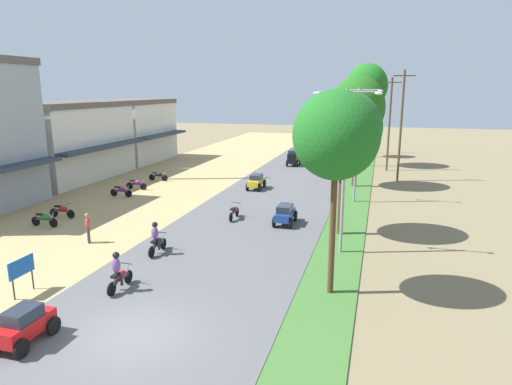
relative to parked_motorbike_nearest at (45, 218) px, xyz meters
name	(u,v)px	position (x,y,z in m)	size (l,w,h in m)	color
ground_plane	(136,337)	(11.41, -9.37, -0.55)	(180.00, 180.00, 0.00)	#7A6B4C
road_strip	(136,336)	(11.41, -9.37, -0.51)	(9.00, 140.00, 0.08)	#565659
median_strip	(307,363)	(17.11, -9.37, -0.52)	(2.40, 140.00, 0.06)	#3D6B2D
shophouse_mid	(64,141)	(-8.57, 13.13, 2.91)	(8.58, 11.79, 6.90)	silver
shophouse_far	(129,130)	(-8.57, 24.15, 2.91)	(8.52, 9.54, 6.90)	silver
parked_motorbike_nearest	(45,218)	(0.00, 0.00, 0.00)	(1.80, 0.54, 0.94)	black
parked_motorbike_second	(62,210)	(-0.25, 1.88, 0.00)	(1.80, 0.54, 0.94)	black
parked_motorbike_third	(121,190)	(0.21, 7.92, 0.00)	(1.80, 0.54, 0.94)	black
parked_motorbike_fourth	(137,184)	(0.04, 10.48, 0.00)	(1.80, 0.54, 0.94)	black
parked_motorbike_fifth	(158,175)	(0.05, 14.18, 0.00)	(1.80, 0.54, 0.94)	black
street_signboard	(22,269)	(5.58, -7.82, 0.55)	(0.06, 1.30, 1.50)	#262628
pedestrian_on_shoulder	(88,226)	(4.28, -1.81, 0.41)	(0.42, 0.43, 1.62)	#33333D
median_tree_nearest	(336,136)	(17.23, -4.39, 5.74)	(3.25, 3.25, 7.95)	#4C351E
median_tree_second	(344,128)	(16.91, 3.32, 5.41)	(4.02, 4.02, 7.88)	#4C351E
median_tree_third	(358,108)	(16.87, 16.51, 5.95)	(4.37, 4.37, 9.05)	#4C351E
median_tree_fourth	(367,86)	(17.11, 27.30, 7.72)	(4.23, 4.23, 10.52)	#4C351E
median_tree_fifth	(368,114)	(17.18, 34.30, 4.58)	(2.87, 2.87, 6.91)	#4C351E
streetlamp_near	(344,161)	(17.21, 0.36, 4.08)	(3.16, 0.20, 7.96)	gray
streetlamp_mid	(357,138)	(17.21, 11.09, 4.12)	(3.16, 0.20, 8.03)	gray
streetlamp_far	(369,116)	(17.21, 37.66, 4.11)	(3.16, 0.20, 8.00)	gray
utility_pole_near	(389,123)	(19.55, 25.36, 4.20)	(1.80, 0.20, 9.12)	brown
utility_pole_far	(401,125)	(20.44, 20.05, 4.44)	(1.80, 0.20, 9.60)	brown
car_hatchback_red	(24,324)	(8.33, -10.77, 0.19)	(1.04, 2.00, 1.23)	red
car_sedan_blue	(285,213)	(13.57, 4.23, 0.19)	(1.10, 2.26, 1.19)	navy
car_sedan_yellow	(256,181)	(9.31, 13.18, 0.19)	(1.10, 2.26, 1.19)	gold
car_van_black	(294,157)	(10.05, 25.44, 0.47)	(1.19, 2.41, 1.67)	black
motorbike_foreground_rider	(119,272)	(9.03, -6.51, 0.30)	(0.54, 1.80, 1.66)	black
motorbike_ahead_second	(157,239)	(8.54, -2.37, 0.30)	(0.54, 1.80, 1.66)	black
motorbike_ahead_third	(234,211)	(10.29, 4.47, 0.02)	(0.54, 1.80, 0.94)	black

